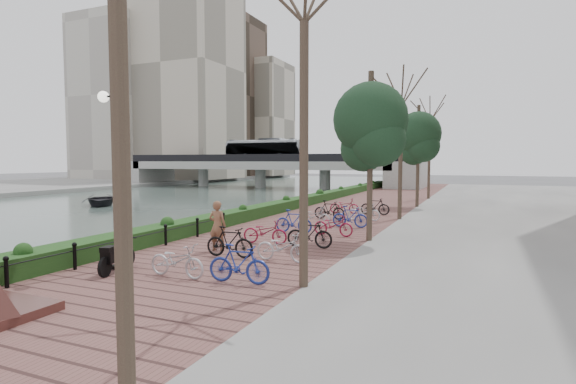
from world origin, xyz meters
The scene contains 13 objects.
ground centered at (0.00, 0.00, 0.00)m, with size 220.00×220.00×0.00m, color #59595B.
river_water centered at (-15.00, 25.00, 0.01)m, with size 30.00×130.00×0.02m, color #4C6056.
promenade centered at (4.00, 17.50, 0.25)m, with size 8.00×75.00×0.50m, color brown.
hedge centered at (0.60, 20.00, 0.80)m, with size 1.10×56.00×0.60m, color #163A15.
chain_fence centered at (1.40, 2.00, 0.85)m, with size 0.10×14.10×0.70m.
lamppost centered at (2.39, 1.60, 4.19)m, with size 1.02×0.32×5.16m.
motorcycle centered at (2.70, 1.29, 0.95)m, with size 0.45×1.45×0.91m, color black, non-canonical shape.
pedestrian centered at (3.68, 4.91, 1.37)m, with size 0.63×0.42×1.74m, color brown.
bicycle_parking centered at (5.49, 9.36, 0.97)m, with size 2.40×17.32×1.00m.
street_trees centered at (8.00, 12.68, 3.69)m, with size 3.20×37.12×6.80m.
bridge centered at (-14.85, 45.00, 3.37)m, with size 36.00×10.77×6.50m.
boat centered at (-15.97, 18.70, 0.47)m, with size 3.12×4.37×0.91m, color black.
far_buildings centered at (-41.66, 65.91, 16.12)m, with size 35.00×38.00×38.00m.
Camera 1 is at (11.97, -8.15, 3.60)m, focal length 28.00 mm.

